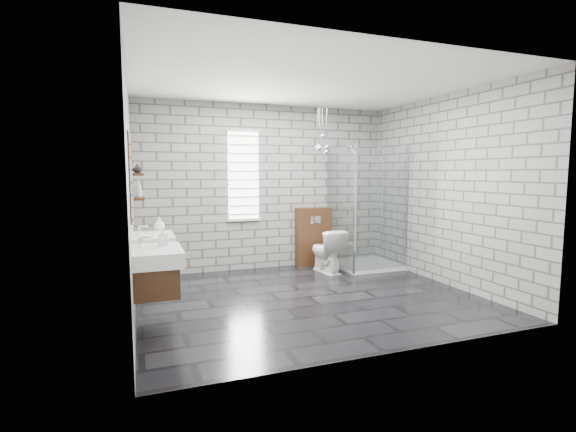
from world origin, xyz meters
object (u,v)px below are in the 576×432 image
vanity_left (153,258)px  cistern_panel (313,236)px  vanity_right (150,242)px  toilet (326,251)px  shower_enclosure (364,239)px

vanity_left → cistern_panel: vanity_left is taller
vanity_right → cistern_panel: vanity_right is taller
vanity_right → cistern_panel: bearing=25.2°
toilet → vanity_left: bearing=26.2°
vanity_left → vanity_right: (0.00, 0.99, 0.00)m
cistern_panel → shower_enclosure: shower_enclosure is taller
vanity_right → toilet: size_ratio=2.25×
vanity_right → toilet: 2.83m
vanity_left → toilet: (2.71, 1.72, -0.41)m
cistern_panel → shower_enclosure: (0.70, -0.52, 0.00)m
vanity_right → shower_enclosure: bearing=12.5°
vanity_left → cistern_panel: (2.71, 2.26, -0.26)m
toilet → shower_enclosure: bearing=175.7°
cistern_panel → toilet: size_ratio=1.44×
shower_enclosure → vanity_right: bearing=-167.5°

